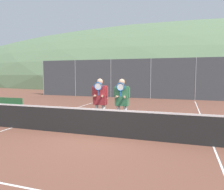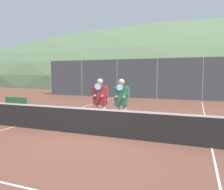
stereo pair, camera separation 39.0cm
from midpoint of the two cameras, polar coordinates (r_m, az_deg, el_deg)
The scene contains 14 objects.
ground_plane at distance 7.37m, azimuth -2.63°, elevation -10.56°, with size 120.00×120.00×0.00m, color brown.
hill_distant at distance 63.08m, azimuth 18.43°, elevation 3.27°, with size 142.15×78.97×27.64m.
clubhouse_building at distance 27.20m, azimuth 13.47°, elevation 4.64°, with size 20.38×5.50×3.43m.
fence_back at distance 18.58m, azimuth 12.22°, elevation 4.20°, with size 21.21×0.06×3.35m.
tennis_net at distance 7.25m, azimuth -2.65°, elevation -6.98°, with size 9.44×0.09×1.01m.
court_line_left_sideline at distance 11.60m, azimuth -12.65°, elevation -4.77°, with size 0.05×16.00×0.01m, color white.
court_line_right_sideline at distance 9.72m, azimuth 24.59°, elevation -7.10°, with size 0.05×16.00×0.01m, color white.
court_line_service_near at distance 4.60m, azimuth -21.72°, elevation -21.08°, with size 7.01×0.05×0.01m, color white.
player_leftmost at distance 8.18m, azimuth -1.79°, elevation -0.94°, with size 0.63×0.34×1.87m.
player_center_left at distance 7.88m, azimuth 3.88°, elevation -1.26°, with size 0.60×0.34×1.87m.
car_far_left at distance 23.06m, azimuth -1.96°, elevation 2.54°, with size 4.21×1.99×1.71m.
car_left_of_center at distance 21.71m, azimuth 9.89°, elevation 2.26°, with size 4.27×2.06×1.69m.
car_center at distance 21.68m, azimuth 23.09°, elevation 2.01°, with size 4.53×1.93×1.79m.
bench_courtside at distance 12.24m, azimuth -23.29°, elevation -2.44°, with size 1.43×0.36×0.85m.
Camera 2 is at (3.03, -6.42, 2.02)m, focal length 35.00 mm.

